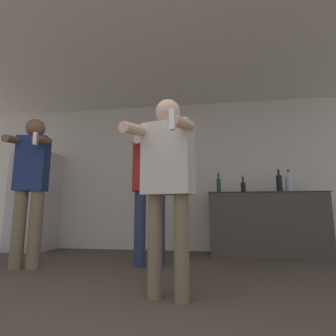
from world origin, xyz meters
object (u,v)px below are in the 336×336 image
Objects in this scene: bottle_brown_liquor at (279,183)px; bottle_clear_vodka at (289,184)px; refrigerator at (35,201)px; bottle_amber_bourbon at (243,187)px; person_woman_foreground at (167,172)px; person_spectator_back at (150,179)px; person_man_side at (31,182)px; bottle_short_whiskey at (219,185)px.

bottle_clear_vodka is at bearing -0.00° from bottle_brown_liquor.
bottle_amber_bourbon is (3.51, -0.04, 0.19)m from refrigerator.
person_woman_foreground is (-1.40, -2.11, -0.11)m from bottle_brown_liquor.
person_man_side is at bearing -165.58° from person_spectator_back.
bottle_amber_bourbon is at bearing 180.00° from bottle_clear_vodka.
person_spectator_back reaches higher than bottle_clear_vodka.
bottle_clear_vodka is 1.03× the size of bottle_short_whiskey.
bottle_brown_liquor is 0.14m from bottle_clear_vodka.
bottle_amber_bourbon is 0.14× the size of person_man_side.
person_man_side is at bearing -154.11° from bottle_amber_bourbon.
bottle_brown_liquor is 2.53m from person_woman_foreground.
refrigerator is 3.15m from bottle_short_whiskey.
bottle_amber_bourbon is at bearing 25.89° from person_man_side.
person_spectator_back reaches higher than person_man_side.
person_man_side reaches higher than refrigerator.
person_spectator_back is (2.25, -0.97, 0.23)m from refrigerator.
person_woman_foreground is at bearing -126.24° from bottle_clear_vodka.
person_woman_foreground is 1.24m from person_spectator_back.
bottle_clear_vodka is at bearing -0.00° from bottle_short_whiskey.
bottle_amber_bourbon is at bearing -0.69° from refrigerator.
person_woman_foreground reaches higher than bottle_brown_liquor.
person_woman_foreground reaches higher than bottle_amber_bourbon.
person_spectator_back is (-0.39, 1.18, 0.09)m from person_woman_foreground.
refrigerator reaches higher than bottle_amber_bourbon.
bottle_short_whiskey is 2.62m from person_man_side.
bottle_short_whiskey is 1.29m from person_spectator_back.
bottle_amber_bourbon is at bearing 0.00° from bottle_short_whiskey.
person_man_side reaches higher than bottle_amber_bourbon.
bottle_clear_vodka is 0.22× the size of person_woman_foreground.
bottle_clear_vodka is 1.33× the size of bottle_amber_bourbon.
bottle_short_whiskey is at bearing 76.59° from person_woman_foreground.
refrigerator reaches higher than person_woman_foreground.
person_man_side is (-2.65, -1.29, -0.02)m from bottle_amber_bourbon.
person_man_side is 1.44m from person_spectator_back.
refrigerator reaches higher than bottle_brown_liquor.
bottle_brown_liquor is 0.24× the size of person_woman_foreground.
bottle_brown_liquor is at bearing 0.00° from bottle_short_whiskey.
refrigerator is at bearing 156.65° from person_spectator_back.
person_woman_foreground is (-1.54, -2.11, -0.10)m from bottle_clear_vodka.
person_man_side is at bearing 155.29° from person_woman_foreground.
bottle_brown_liquor is 0.21× the size of person_man_side.
refrigerator is 1.06× the size of person_woman_foreground.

